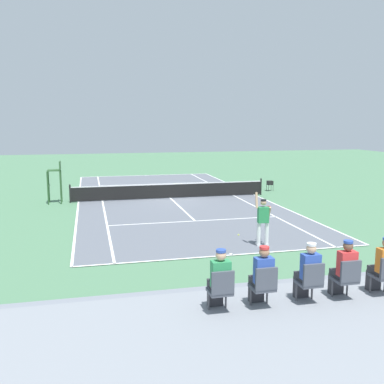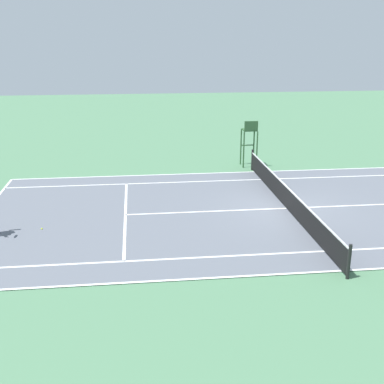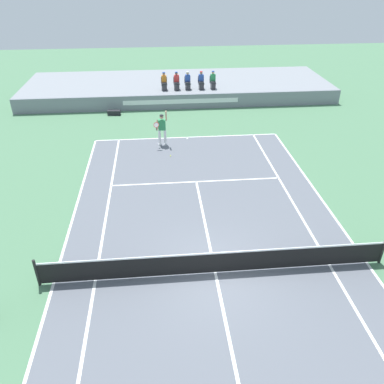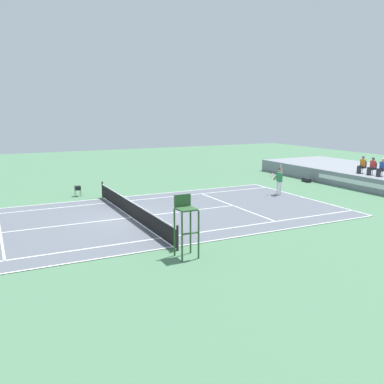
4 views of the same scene
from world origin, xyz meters
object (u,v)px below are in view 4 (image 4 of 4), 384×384
(spectator_seated_1, at_px, (372,167))
(tennis_ball, at_px, (262,198))
(spectator_seated_2, at_px, (382,168))
(spectator_seated_0, at_px, (362,165))
(equipment_bag, at_px, (306,180))
(umpire_chair, at_px, (186,218))
(tennis_player, at_px, (279,180))
(ball_hopper, at_px, (78,188))

(spectator_seated_1, distance_m, tennis_ball, 9.21)
(spectator_seated_2, bearing_deg, spectator_seated_0, 180.00)
(spectator_seated_2, distance_m, equipment_bag, 5.90)
(spectator_seated_0, bearing_deg, spectator_seated_2, 0.00)
(spectator_seated_2, xyz_separation_m, umpire_chair, (6.12, -18.38, -0.11))
(spectator_seated_1, xyz_separation_m, tennis_player, (-1.29, -7.38, -0.67))
(tennis_player, distance_m, tennis_ball, 1.93)
(equipment_bag, bearing_deg, ball_hopper, -97.83)
(spectator_seated_0, relative_size, spectator_seated_1, 1.00)
(spectator_seated_1, height_order, ball_hopper, spectator_seated_1)
(spectator_seated_2, relative_size, equipment_bag, 1.37)
(tennis_player, bearing_deg, tennis_ball, -76.66)
(tennis_ball, xyz_separation_m, ball_hopper, (-6.04, -10.73, 0.54))
(spectator_seated_2, xyz_separation_m, equipment_bag, (-5.33, -2.05, -1.51))
(ball_hopper, bearing_deg, tennis_ball, 60.65)
(spectator_seated_0, height_order, tennis_ball, spectator_seated_0)
(spectator_seated_0, distance_m, spectator_seated_2, 1.73)
(umpire_chair, distance_m, equipment_bag, 19.99)
(umpire_chair, xyz_separation_m, ball_hopper, (-13.88, -1.37, -0.98))
(tennis_player, bearing_deg, spectator_seated_1, 80.06)
(umpire_chair, distance_m, ball_hopper, 13.98)
(spectator_seated_0, distance_m, tennis_player, 7.42)
(tennis_player, bearing_deg, spectator_seated_0, 87.02)
(equipment_bag, bearing_deg, tennis_player, -58.89)
(spectator_seated_1, relative_size, spectator_seated_2, 1.00)
(tennis_player, relative_size, tennis_ball, 30.63)
(ball_hopper, bearing_deg, tennis_player, 65.45)
(spectator_seated_2, relative_size, tennis_player, 0.61)
(spectator_seated_1, relative_size, equipment_bag, 1.37)
(tennis_ball, xyz_separation_m, umpire_chair, (7.84, -9.37, 1.52))
(spectator_seated_0, distance_m, equipment_bag, 4.41)
(spectator_seated_2, bearing_deg, tennis_player, -105.96)
(spectator_seated_2, height_order, tennis_ball, spectator_seated_2)
(tennis_ball, distance_m, umpire_chair, 12.31)
(spectator_seated_0, bearing_deg, tennis_ball, -89.98)
(tennis_ball, bearing_deg, equipment_bag, 117.36)
(tennis_ball, bearing_deg, tennis_player, 103.34)
(spectator_seated_0, height_order, equipment_bag, spectator_seated_0)
(spectator_seated_0, height_order, spectator_seated_1, same)
(tennis_ball, bearing_deg, spectator_seated_2, 79.18)
(equipment_bag, bearing_deg, tennis_ball, -62.64)
(umpire_chair, relative_size, ball_hopper, 3.49)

